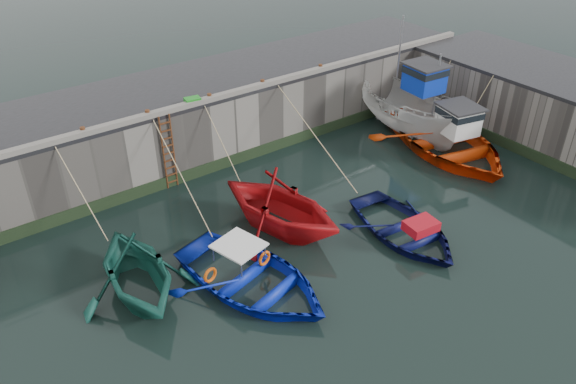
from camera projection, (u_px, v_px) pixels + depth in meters
ground at (375, 302)px, 17.46m from camera, size 120.00×120.00×0.00m
quay_back at (184, 119)px, 25.14m from camera, size 30.00×5.00×3.00m
quay_right at (571, 115)px, 25.59m from camera, size 5.00×15.00×3.00m
road_back at (180, 86)px, 24.29m from camera, size 30.00×5.00×0.16m
kerb_back at (206, 100)px, 22.60m from camera, size 30.00×0.30×0.20m
algae_back at (214, 166)px, 24.09m from camera, size 30.00×0.08×0.50m
algae_right at (532, 154)px, 24.99m from camera, size 0.08×15.00×0.50m
ladder at (169, 153)px, 22.34m from camera, size 0.51×0.08×3.20m
boat_near_white at (140, 292)px, 17.84m from camera, size 4.37×4.94×2.42m
boat_near_white_rope at (96, 233)px, 20.47m from camera, size 0.04×3.78×3.10m
boat_near_blue at (252, 287)px, 18.03m from camera, size 5.41×6.56×1.18m
boat_near_blue_rope at (183, 218)px, 21.31m from camera, size 0.04×5.34×3.10m
boat_near_blacktrim at (280, 228)px, 20.74m from camera, size 5.66×6.14×2.70m
boat_near_blacktrim_rope at (227, 185)px, 23.31m from camera, size 0.04×3.66×3.10m
boat_near_navy at (403, 235)px, 20.40m from camera, size 4.00×5.25×1.02m
boat_near_navy_rope at (313, 175)px, 23.99m from camera, size 0.04×6.14×3.10m
boat_far_white at (411, 111)px, 26.74m from camera, size 3.22×7.27×5.73m
boat_far_orange at (446, 141)px, 25.56m from camera, size 6.73×8.35×4.53m
fish_crate at (193, 101)px, 22.41m from camera, size 0.67×0.50×0.27m
bollard_a at (83, 131)px, 20.15m from camera, size 0.18×0.18×0.28m
bollard_b at (148, 113)px, 21.40m from camera, size 0.18×0.18×0.28m
bollard_c at (209, 97)px, 22.75m from camera, size 0.18×0.18×0.28m
bollard_d at (263, 83)px, 24.04m from camera, size 0.18×0.18×0.28m
bollard_e at (320, 67)px, 25.64m from camera, size 0.18×0.18×0.28m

